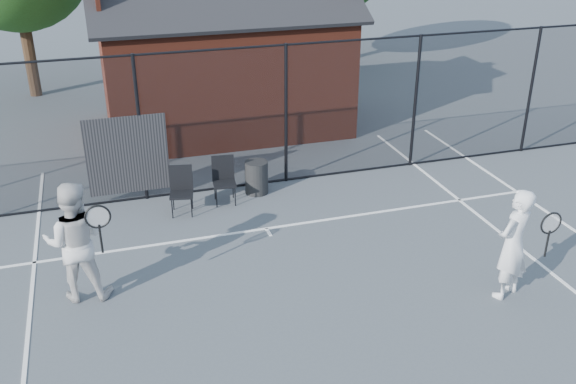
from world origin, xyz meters
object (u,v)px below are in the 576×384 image
object	(u,v)px
player_front	(513,244)
player_back	(75,241)
clubhouse	(222,67)
chair_right	(224,182)
chair_left	(181,192)
waste_bin	(257,177)

from	to	relation	value
player_front	player_back	size ratio (longest dim) A/B	0.94
clubhouse	player_front	xyz separation A→B (m)	(2.50, -9.19, -0.70)
clubhouse	chair_right	size ratio (longest dim) A/B	6.97
clubhouse	chair_left	distance (m)	5.38
player_back	chair_left	world-z (taller)	player_back
chair_left	chair_right	world-z (taller)	chair_right
clubhouse	chair_right	world-z (taller)	clubhouse
player_back	chair_right	world-z (taller)	player_back
clubhouse	waste_bin	xyz separation A→B (m)	(-0.27, -4.40, -1.26)
clubhouse	player_back	xyz separation A→B (m)	(-3.83, -7.25, -0.64)
waste_bin	clubhouse	bearing A→B (deg)	86.55
waste_bin	chair_right	bearing A→B (deg)	-159.99
waste_bin	player_back	bearing A→B (deg)	-141.33
clubhouse	player_front	world-z (taller)	clubhouse
player_back	chair_right	bearing A→B (deg)	42.42
clubhouse	chair_left	size ratio (longest dim) A/B	7.01
player_front	player_back	world-z (taller)	player_back
player_front	waste_bin	distance (m)	5.56
clubhouse	chair_left	bearing A→B (deg)	-111.18
player_front	waste_bin	bearing A→B (deg)	119.99
player_back	waste_bin	size ratio (longest dim) A/B	2.76
clubhouse	chair_left	xyz separation A→B (m)	(-1.90, -4.90, -1.14)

